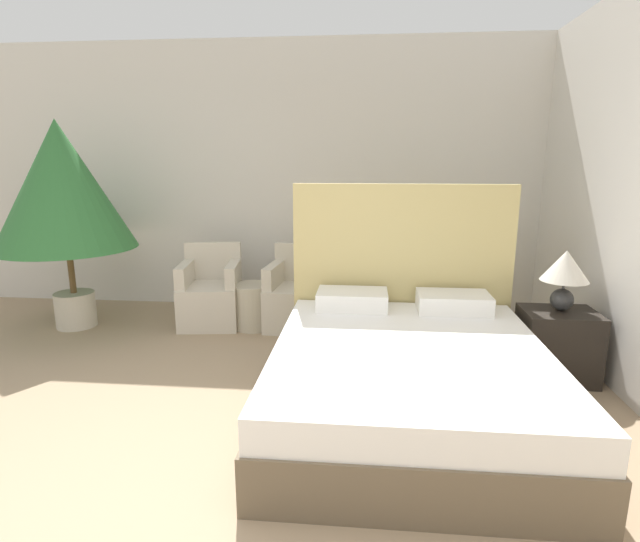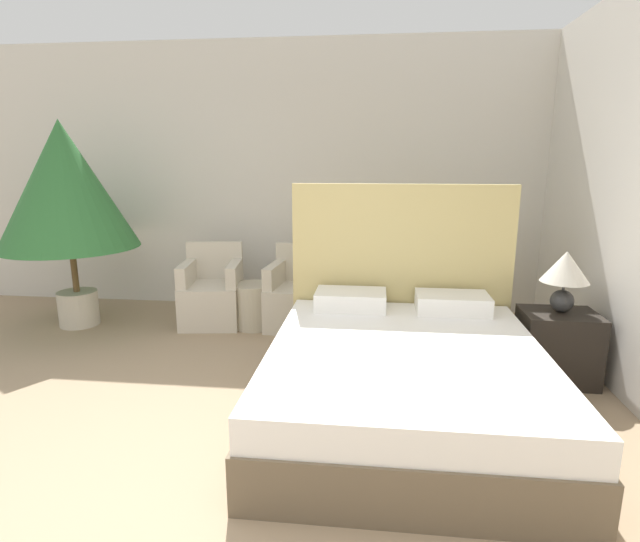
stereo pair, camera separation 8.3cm
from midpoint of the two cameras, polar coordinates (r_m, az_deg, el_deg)
The scene contains 8 objects.
wall_back at distance 5.62m, azimuth -4.53°, elevation 10.50°, with size 10.00×0.06×2.90m.
bed at distance 3.40m, azimuth 9.26°, elevation -11.19°, with size 1.77×2.07×1.47m.
armchair_near_window_left at distance 5.21m, azimuth -12.83°, elevation -2.97°, with size 0.65×0.65×0.82m.
armchair_near_window_right at distance 5.01m, azimuth -3.02°, elevation -3.31°, with size 0.63×0.62×0.82m.
potted_palm at distance 5.45m, azimuth -27.80°, elevation 8.36°, with size 1.31×1.31×2.03m.
nightstand at distance 4.25m, azimuth 24.96°, elevation -7.69°, with size 0.54×0.42×0.54m.
table_lamp at distance 4.12m, azimuth 25.70°, elevation 0.02°, with size 0.35×0.35×0.46m.
side_table at distance 5.05m, azimuth -8.16°, elevation -3.99°, with size 0.39×0.39×0.45m.
Camera 1 is at (0.93, -1.79, 1.67)m, focal length 28.00 mm.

